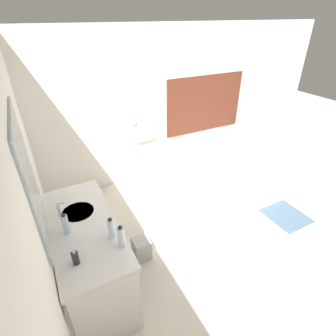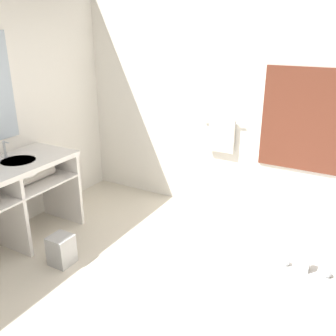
{
  "view_description": "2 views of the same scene",
  "coord_description": "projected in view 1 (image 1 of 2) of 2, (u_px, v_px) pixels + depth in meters",
  "views": [
    {
      "loc": [
        -2.02,
        -1.97,
        2.82
      ],
      "look_at": [
        -0.44,
        1.01,
        0.81
      ],
      "focal_mm": 28.0,
      "sensor_mm": 36.0,
      "label": 1
    },
    {
      "loc": [
        1.25,
        -1.89,
        2.2
      ],
      "look_at": [
        -0.43,
        1.08,
        0.9
      ],
      "focal_mm": 40.0,
      "sensor_mm": 36.0,
      "label": 2
    }
  ],
  "objects": [
    {
      "name": "bathtub",
      "position": [
        228.0,
        165.0,
        4.99
      ],
      "size": [
        1.01,
        1.76,
        0.68
      ],
      "color": "white",
      "rests_on": "ground_plane"
    },
    {
      "name": "water_bottle_1",
      "position": [
        121.0,
        237.0,
        2.43
      ],
      "size": [
        0.06,
        0.06,
        0.24
      ],
      "color": "silver",
      "rests_on": "vanity_counter"
    },
    {
      "name": "bath_mat",
      "position": [
        286.0,
        216.0,
        4.21
      ],
      "size": [
        0.58,
        0.62,
        0.02
      ],
      "color": "slate",
      "rests_on": "ground_plane"
    },
    {
      "name": "water_bottle_2",
      "position": [
        66.0,
        224.0,
        2.58
      ],
      "size": [
        0.06,
        0.06,
        0.24
      ],
      "color": "silver",
      "rests_on": "vanity_counter"
    },
    {
      "name": "ground_plane",
      "position": [
        228.0,
        241.0,
        3.75
      ],
      "size": [
        16.0,
        16.0,
        0.0
      ],
      "primitive_type": "plane",
      "color": "beige",
      "rests_on": "ground"
    },
    {
      "name": "waste_bin",
      "position": [
        142.0,
        249.0,
        3.44
      ],
      "size": [
        0.21,
        0.21,
        0.3
      ],
      "color": "#B2B2B2",
      "rests_on": "ground_plane"
    },
    {
      "name": "vanity_counter",
      "position": [
        86.0,
        240.0,
        2.88
      ],
      "size": [
        0.67,
        1.58,
        0.91
      ],
      "color": "white",
      "rests_on": "ground_plane"
    },
    {
      "name": "soap_dispenser",
      "position": [
        75.0,
        258.0,
        2.28
      ],
      "size": [
        0.06,
        0.06,
        0.16
      ],
      "color": "#28282D",
      "rests_on": "vanity_counter"
    },
    {
      "name": "wall_back_with_blinds",
      "position": [
        160.0,
        107.0,
        4.77
      ],
      "size": [
        7.4,
        0.13,
        2.7
      ],
      "color": "white",
      "rests_on": "ground_plane"
    },
    {
      "name": "wall_left_with_mirror",
      "position": [
        34.0,
        218.0,
        2.16
      ],
      "size": [
        0.08,
        7.4,
        2.7
      ],
      "color": "white",
      "rests_on": "ground_plane"
    },
    {
      "name": "sink_faucet",
      "position": [
        59.0,
        210.0,
        2.79
      ],
      "size": [
        0.09,
        0.04,
        0.18
      ],
      "color": "silver",
      "rests_on": "vanity_counter"
    },
    {
      "name": "water_bottle_3",
      "position": [
        111.0,
        228.0,
        2.53
      ],
      "size": [
        0.06,
        0.06,
        0.23
      ],
      "color": "silver",
      "rests_on": "vanity_counter"
    }
  ]
}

